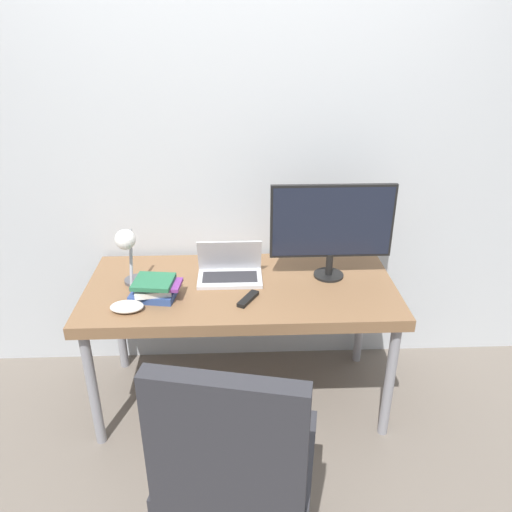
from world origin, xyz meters
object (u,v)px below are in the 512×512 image
(desk_lamp, at_px, (128,249))
(game_controller, at_px, (127,307))
(laptop, at_px, (230,271))
(office_chair, at_px, (235,460))
(book_stack, at_px, (154,289))
(monitor, at_px, (332,225))

(desk_lamp, relative_size, game_controller, 2.22)
(game_controller, bearing_deg, desk_lamp, 91.84)
(laptop, distance_m, office_chair, 1.07)
(game_controller, bearing_deg, book_stack, 44.30)
(monitor, relative_size, office_chair, 0.60)
(monitor, bearing_deg, office_chair, -115.01)
(office_chair, height_order, game_controller, office_chair)
(office_chair, xyz_separation_m, game_controller, (-0.50, 0.76, 0.16))
(office_chair, bearing_deg, desk_lamp, 118.24)
(laptop, distance_m, desk_lamp, 0.53)
(office_chair, height_order, book_stack, office_chair)
(monitor, bearing_deg, book_stack, -167.55)
(desk_lamp, height_order, game_controller, desk_lamp)
(laptop, height_order, book_stack, laptop)
(desk_lamp, bearing_deg, game_controller, -88.16)
(desk_lamp, bearing_deg, monitor, 7.22)
(monitor, relative_size, book_stack, 2.42)
(office_chair, relative_size, game_controller, 6.69)
(office_chair, distance_m, game_controller, 0.92)
(laptop, bearing_deg, desk_lamp, -166.01)
(laptop, xyz_separation_m, monitor, (0.52, 0.01, 0.25))
(office_chair, bearing_deg, monitor, 64.99)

